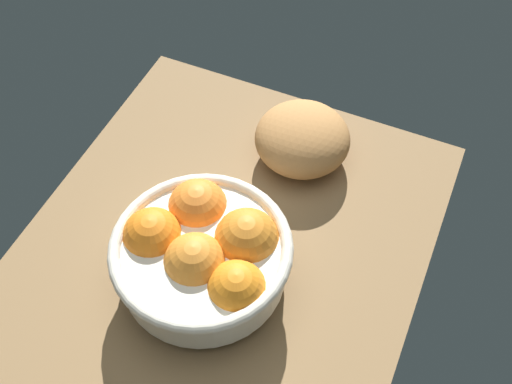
% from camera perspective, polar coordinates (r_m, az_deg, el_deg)
% --- Properties ---
extents(ground_plane, '(0.71, 0.53, 0.03)m').
position_cam_1_polar(ground_plane, '(0.87, -4.23, -7.70)').
color(ground_plane, olive).
extents(fruit_bowl, '(0.23, 0.23, 0.11)m').
position_cam_1_polar(fruit_bowl, '(0.81, -4.71, -5.47)').
color(fruit_bowl, silver).
rests_on(fruit_bowl, ground).
extents(bread_loaf, '(0.20, 0.20, 0.08)m').
position_cam_1_polar(bread_loaf, '(0.95, 4.17, 4.79)').
color(bread_loaf, '#BA7F47').
rests_on(bread_loaf, ground).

